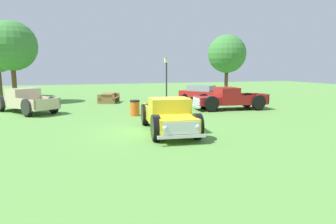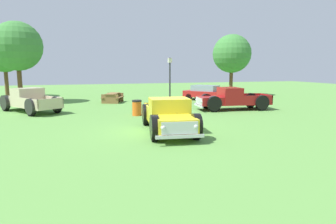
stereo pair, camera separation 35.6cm
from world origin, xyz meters
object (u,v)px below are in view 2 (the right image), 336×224
(pickup_truck_foreground, at_px, (169,117))
(trash_can, at_px, (137,108))
(pickup_truck_behind_left, at_px, (229,99))
(oak_tree_west, at_px, (17,46))
(pickup_truck_behind_right, at_px, (28,100))
(lamp_post_near, at_px, (170,80))
(picnic_table, at_px, (113,97))
(oak_tree_east, at_px, (4,55))
(oak_tree_center, at_px, (232,54))
(sedan_distant_a, at_px, (206,92))

(pickup_truck_foreground, bearing_deg, trash_can, 95.14)
(pickup_truck_behind_left, xyz_separation_m, oak_tree_west, (-14.47, 8.51, 3.84))
(pickup_truck_behind_right, xyz_separation_m, lamp_post_near, (10.16, 0.95, 1.20))
(pickup_truck_behind_right, height_order, trash_can, pickup_truck_behind_right)
(pickup_truck_behind_left, bearing_deg, picnic_table, 137.43)
(pickup_truck_behind_right, distance_m, oak_tree_east, 12.23)
(pickup_truck_behind_left, bearing_deg, oak_tree_center, 60.78)
(picnic_table, height_order, oak_tree_west, oak_tree_west)
(pickup_truck_behind_right, bearing_deg, lamp_post_near, 5.32)
(lamp_post_near, relative_size, picnic_table, 1.66)
(trash_can, bearing_deg, pickup_truck_behind_left, 5.17)
(pickup_truck_behind_right, bearing_deg, picnic_table, 30.39)
(pickup_truck_behind_right, distance_m, trash_can, 7.61)
(sedan_distant_a, height_order, oak_tree_center, oak_tree_center)
(pickup_truck_behind_left, relative_size, pickup_truck_behind_right, 1.00)
(trash_can, height_order, oak_tree_east, oak_tree_east)
(lamp_post_near, bearing_deg, pickup_truck_foreground, -107.12)
(sedan_distant_a, height_order, lamp_post_near, lamp_post_near)
(trash_can, xyz_separation_m, oak_tree_west, (-7.95, 9.10, 4.10))
(sedan_distant_a, bearing_deg, lamp_post_near, -154.39)
(oak_tree_east, bearing_deg, sedan_distant_a, -25.45)
(pickup_truck_behind_left, relative_size, trash_can, 5.47)
(pickup_truck_foreground, bearing_deg, oak_tree_west, 120.40)
(pickup_truck_behind_right, relative_size, lamp_post_near, 1.41)
(sedan_distant_a, distance_m, oak_tree_center, 6.51)
(picnic_table, xyz_separation_m, oak_tree_east, (-9.47, 7.73, 3.62))
(pickup_truck_behind_right, relative_size, trash_can, 5.49)
(lamp_post_near, distance_m, trash_can, 6.03)
(lamp_post_near, bearing_deg, pickup_truck_behind_left, -53.61)
(pickup_truck_behind_left, height_order, lamp_post_near, lamp_post_near)
(pickup_truck_foreground, distance_m, pickup_truck_behind_right, 11.44)
(pickup_truck_behind_right, bearing_deg, oak_tree_east, 107.40)
(pickup_truck_behind_left, bearing_deg, oak_tree_west, 149.55)
(pickup_truck_foreground, relative_size, oak_tree_east, 0.91)
(trash_can, relative_size, oak_tree_west, 0.14)
(pickup_truck_behind_left, distance_m, sedan_distant_a, 6.04)
(oak_tree_center, bearing_deg, oak_tree_east, 167.10)
(picnic_table, xyz_separation_m, oak_tree_center, (12.43, 2.71, 3.78))
(oak_tree_east, height_order, oak_tree_center, oak_tree_center)
(oak_tree_center, bearing_deg, lamp_post_near, -147.39)
(pickup_truck_behind_left, bearing_deg, lamp_post_near, 126.39)
(oak_tree_west, bearing_deg, sedan_distant_a, -9.38)
(oak_tree_east, bearing_deg, oak_tree_center, -12.90)
(picnic_table, xyz_separation_m, oak_tree_west, (-7.27, 1.89, 4.08))
(picnic_table, bearing_deg, oak_tree_center, 12.32)
(sedan_distant_a, height_order, trash_can, sedan_distant_a)
(trash_can, distance_m, oak_tree_west, 12.76)
(sedan_distant_a, height_order, oak_tree_west, oak_tree_west)
(pickup_truck_behind_right, distance_m, sedan_distant_a, 14.38)
(pickup_truck_behind_left, bearing_deg, trash_can, -174.83)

